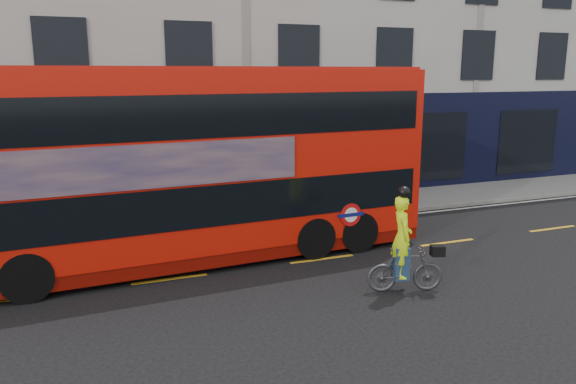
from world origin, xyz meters
TOP-DOWN VIEW (x-y plane):
  - ground at (0.00, 0.00)m, footprint 120.00×120.00m
  - pavement at (0.00, 6.50)m, footprint 60.00×3.00m
  - kerb at (0.00, 5.00)m, footprint 60.00×0.12m
  - building_terrace at (0.00, 12.94)m, footprint 50.00×10.07m
  - road_edge_line at (0.00, 4.70)m, footprint 58.00×0.10m
  - lane_dashes at (0.00, 1.50)m, footprint 58.00×0.12m
  - bus at (-3.07, 2.76)m, footprint 12.47×3.48m
  - cyclist at (0.76, -1.18)m, footprint 1.77×0.96m

SIDE VIEW (x-z plane):
  - ground at x=0.00m, z-range 0.00..0.00m
  - road_edge_line at x=0.00m, z-range 0.00..0.01m
  - lane_dashes at x=0.00m, z-range 0.00..0.01m
  - pavement at x=0.00m, z-range 0.00..0.12m
  - kerb at x=0.00m, z-range 0.00..0.13m
  - cyclist at x=0.76m, z-range -0.39..2.04m
  - bus at x=-3.07m, z-range 0.06..5.04m
  - building_terrace at x=0.00m, z-range -0.01..14.99m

